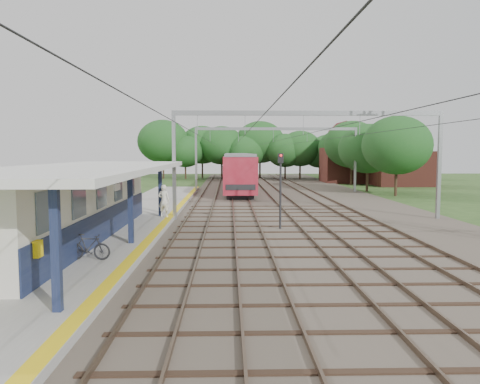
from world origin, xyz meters
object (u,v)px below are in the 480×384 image
object	(u,v)px
signal_post	(280,182)
person	(164,201)
train	(237,168)
bicycle	(88,247)

from	to	relation	value
signal_post	person	bearing A→B (deg)	170.36
train	bicycle	bearing A→B (deg)	-98.31
person	signal_post	distance (m)	7.80
person	train	bearing A→B (deg)	-83.73
train	signal_post	size ratio (longest dim) A/B	9.06
train	signal_post	distance (m)	34.77
train	signal_post	xyz separation A→B (m)	(1.85, -34.72, 0.43)
bicycle	train	bearing A→B (deg)	-5.04
bicycle	signal_post	xyz separation A→B (m)	(8.16, 8.47, 1.88)
train	signal_post	bearing A→B (deg)	-86.95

